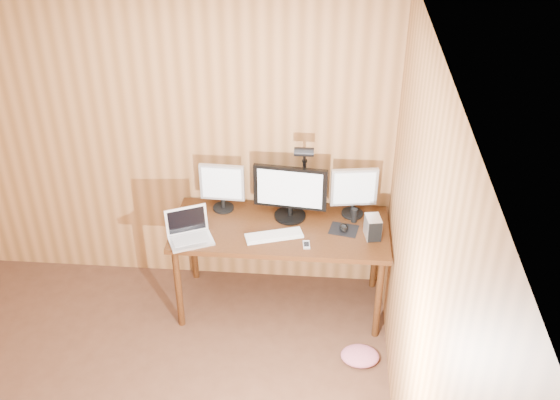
# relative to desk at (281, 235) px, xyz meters

# --- Properties ---
(room_shell) EXTENTS (4.00, 4.00, 4.00)m
(room_shell) POSITION_rel_desk_xyz_m (-0.93, -1.70, 0.62)
(room_shell) COLOR #502F1E
(room_shell) RESTS_ON ground
(desk) EXTENTS (1.60, 0.70, 0.75)m
(desk) POSITION_rel_desk_xyz_m (0.00, 0.00, 0.00)
(desk) COLOR #3D1F0C
(desk) RESTS_ON floor
(monitor_center) EXTENTS (0.55, 0.24, 0.43)m
(monitor_center) POSITION_rel_desk_xyz_m (0.06, 0.07, 0.34)
(monitor_center) COLOR black
(monitor_center) RESTS_ON desk
(monitor_left) EXTENTS (0.34, 0.16, 0.39)m
(monitor_left) POSITION_rel_desk_xyz_m (-0.46, 0.14, 0.33)
(monitor_left) COLOR black
(monitor_left) RESTS_ON desk
(monitor_right) EXTENTS (0.35, 0.17, 0.40)m
(monitor_right) POSITION_rel_desk_xyz_m (0.53, 0.14, 0.33)
(monitor_right) COLOR black
(monitor_right) RESTS_ON desk
(laptop) EXTENTS (0.38, 0.34, 0.22)m
(laptop) POSITION_rel_desk_xyz_m (-0.65, -0.26, 0.18)
(laptop) COLOR silver
(laptop) RESTS_ON desk
(keyboard) EXTENTS (0.43, 0.25, 0.02)m
(keyboard) POSITION_rel_desk_xyz_m (-0.04, -0.20, 0.13)
(keyboard) COLOR white
(keyboard) RESTS_ON desk
(mousepad) EXTENTS (0.23, 0.20, 0.00)m
(mousepad) POSITION_rel_desk_xyz_m (0.47, -0.07, 0.12)
(mousepad) COLOR black
(mousepad) RESTS_ON desk
(mouse) EXTENTS (0.08, 0.11, 0.04)m
(mouse) POSITION_rel_desk_xyz_m (0.47, -0.07, 0.14)
(mouse) COLOR black
(mouse) RESTS_ON mousepad
(hard_drive) EXTENTS (0.13, 0.16, 0.16)m
(hard_drive) POSITION_rel_desk_xyz_m (0.67, -0.14, 0.20)
(hard_drive) COLOR silver
(hard_drive) RESTS_ON desk
(phone) EXTENTS (0.06, 0.10, 0.01)m
(phone) POSITION_rel_desk_xyz_m (0.20, -0.28, 0.13)
(phone) COLOR silver
(phone) RESTS_ON desk
(speaker) EXTENTS (0.05, 0.05, 0.11)m
(speaker) POSITION_rel_desk_xyz_m (0.54, 0.05, 0.18)
(speaker) COLOR black
(speaker) RESTS_ON desk
(desk_lamp) EXTENTS (0.14, 0.20, 0.62)m
(desk_lamp) POSITION_rel_desk_xyz_m (0.16, 0.16, 0.51)
(desk_lamp) COLOR black
(desk_lamp) RESTS_ON desk
(fabric_pile) EXTENTS (0.29, 0.25, 0.09)m
(fabric_pile) POSITION_rel_desk_xyz_m (0.62, -0.63, -0.58)
(fabric_pile) COLOR #C86178
(fabric_pile) RESTS_ON floor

